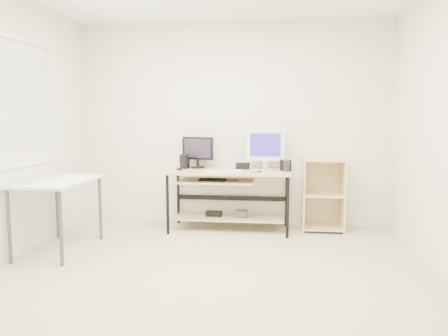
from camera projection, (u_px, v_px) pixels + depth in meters
The scene contains 16 objects.
room at pixel (193, 126), 3.72m from camera, with size 4.01×4.01×2.62m.
desk at pixel (227, 187), 5.39m from camera, with size 1.50×0.65×0.75m.
side_table at pixel (58, 188), 4.53m from camera, with size 0.60×1.00×0.75m.
shelf_unit at pixel (323, 194), 5.42m from camera, with size 0.50×0.40×0.90m.
black_monitor at pixel (198, 150), 5.58m from camera, with size 0.42×0.19×0.40m.
white_imac at pixel (265, 146), 5.42m from camera, with size 0.48×0.15×0.51m.
keyboard at pixel (223, 171), 5.24m from camera, with size 0.45×0.13×0.02m, color white.
mouse at pixel (256, 170), 5.17m from camera, with size 0.08×0.13×0.04m, color silver.
center_speaker at pixel (243, 166), 5.46m from camera, with size 0.16×0.07×0.08m, color black.
speaker_left at pixel (184, 161), 5.52m from camera, with size 0.11×0.11×0.18m.
speaker_right at pixel (286, 165), 5.31m from camera, with size 0.11×0.11×0.13m, color black.
audio_controller at pixel (187, 163), 5.56m from camera, with size 0.07×0.04×0.14m, color black.
volume_puck at pixel (179, 169), 5.37m from camera, with size 0.06×0.06×0.03m, color black.
smartphone at pixel (258, 171), 5.22m from camera, with size 0.05×0.10×0.01m, color black.
coaster at pixel (287, 172), 5.21m from camera, with size 0.09×0.09×0.01m, color olive.
drinking_glass at pixel (287, 166), 5.20m from camera, with size 0.07×0.07×0.13m, color white.
Camera 1 is at (0.58, -3.63, 1.39)m, focal length 35.00 mm.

